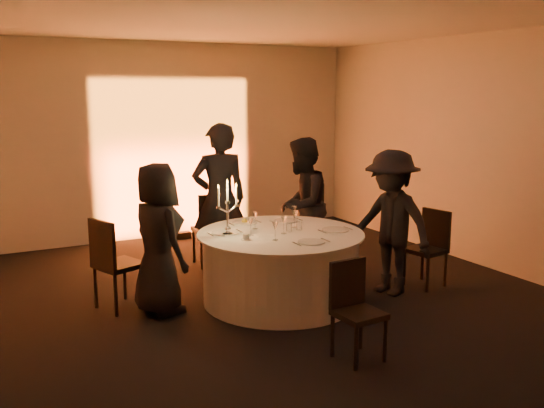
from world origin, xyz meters
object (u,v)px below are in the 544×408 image
chair_back_right (308,219)px  guest_left (158,239)px  banquet_table (281,267)px  chair_right (430,243)px  chair_left (112,259)px  chair_back_left (212,225)px  guest_back_right (302,205)px  candelabra (228,216)px  chair_front (354,304)px  guest_right (391,223)px  guest_back_left (219,199)px  coffee_cup (246,237)px

chair_back_right → guest_left: (-2.32, -0.86, 0.19)m
banquet_table → chair_right: (1.83, -0.32, 0.12)m
chair_left → chair_back_left: 1.84m
guest_back_right → candelabra: guest_back_right is taller
chair_left → chair_front: chair_left is taller
banquet_table → chair_back_right: (1.05, 1.15, 0.21)m
guest_right → chair_back_right: bearing=171.9°
banquet_table → guest_left: bearing=167.1°
chair_back_left → guest_back_right: size_ratio=0.57×
guest_back_left → chair_back_right: bearing=-177.7°
chair_left → chair_back_left: chair_left is taller
chair_back_right → guest_back_left: bearing=-44.6°
guest_back_right → chair_right: bearing=89.4°
chair_right → coffee_cup: bearing=-105.7°
banquet_table → guest_right: 1.34m
chair_back_left → coffee_cup: (-0.32, -1.71, 0.25)m
guest_back_left → guest_right: bearing=139.1°
chair_back_left → candelabra: candelabra is taller
guest_right → candelabra: guest_right is taller
guest_left → guest_back_right: bearing=-86.7°
guest_back_right → guest_right: (0.44, -1.22, -0.03)m
coffee_cup → chair_front: bearing=-76.0°
chair_right → coffee_cup: chair_right is taller
banquet_table → guest_right: size_ratio=1.10×
banquet_table → chair_right: bearing=-9.8°
guest_back_left → candelabra: 1.18m
chair_right → guest_back_left: guest_back_left is taller
coffee_cup → candelabra: (-0.09, 0.27, 0.18)m
chair_right → guest_right: (-0.60, -0.01, 0.32)m
chair_front → guest_right: (1.34, 1.20, 0.34)m
coffee_cup → chair_back_left: bearing=79.4°
chair_left → chair_back_right: bearing=-99.0°
chair_front → guest_back_left: (-0.06, 2.80, 0.47)m
chair_back_left → coffee_cup: size_ratio=8.85×
chair_back_left → chair_front: 3.12m
chair_back_left → chair_right: 2.75m
guest_back_left → coffee_cup: guest_back_left is taller
guest_right → candelabra: (-1.78, 0.49, 0.16)m
chair_front → guest_right: size_ratio=0.52×
banquet_table → chair_left: 1.78m
guest_left → candelabra: 0.76m
guest_back_left → chair_back_left: bearing=-87.6°
guest_back_left → guest_right: size_ratio=1.16×
chair_left → chair_back_right: chair_back_right is taller
chair_left → guest_back_right: guest_back_right is taller
chair_left → guest_back_right: (2.46, 0.31, 0.30)m
banquet_table → guest_back_right: size_ratio=1.06×
guest_left → guest_back_left: (1.10, 0.98, 0.16)m
chair_front → guest_back_right: size_ratio=0.50×
chair_left → candelabra: 1.28m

